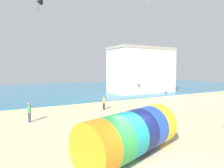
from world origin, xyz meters
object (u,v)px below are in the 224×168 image
object	(u,v)px
giant_inflatable_tube	(130,134)
bystander_mid_beach	(29,112)
kite_handler	(161,120)
kite_black_delta	(39,2)
bystander_far_left	(104,103)

from	to	relation	value
giant_inflatable_tube	bystander_mid_beach	size ratio (longest dim) A/B	3.78
giant_inflatable_tube	kite_handler	world-z (taller)	giant_inflatable_tube
kite_black_delta	bystander_far_left	bearing A→B (deg)	-29.78
giant_inflatable_tube	bystander_far_left	world-z (taller)	giant_inflatable_tube
kite_handler	giant_inflatable_tube	bearing A→B (deg)	-152.75
kite_black_delta	bystander_mid_beach	world-z (taller)	kite_black_delta
giant_inflatable_tube	bystander_far_left	distance (m)	12.51
giant_inflatable_tube	kite_handler	bearing A→B (deg)	27.25
kite_handler	kite_black_delta	distance (m)	18.44
kite_handler	bystander_far_left	world-z (taller)	kite_handler
bystander_far_left	giant_inflatable_tube	bearing A→B (deg)	-110.19
giant_inflatable_tube	bystander_mid_beach	world-z (taller)	giant_inflatable_tube
giant_inflatable_tube	bystander_far_left	xyz separation A→B (m)	(4.32, 11.74, -0.44)
kite_handler	bystander_far_left	bearing A→B (deg)	89.84
bystander_mid_beach	bystander_far_left	world-z (taller)	bystander_mid_beach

